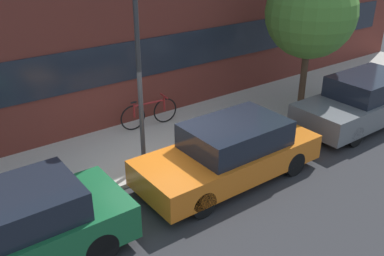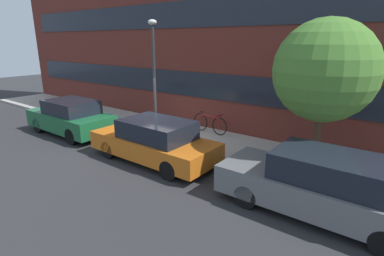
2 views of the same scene
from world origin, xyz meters
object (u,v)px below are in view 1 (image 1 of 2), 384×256
Objects in this scene: parked_car_green at (10,233)px; street_tree at (311,13)px; parked_car_orange at (231,152)px; lamp_post at (138,55)px; bicycle at (149,112)px; parked_car_grey at (364,101)px.

street_tree reaches higher than parked_car_green.
parked_car_green is 4.92m from parked_car_orange.
street_tree is 6.01m from lamp_post.
bicycle is at bearing 54.91° from lamp_post.
parked_car_orange is at bearing -158.81° from street_tree.
lamp_post is (-1.31, -1.87, 2.35)m from bicycle.
parked_car_grey is 7.18m from lamp_post.
bicycle is 5.58m from street_tree.
bicycle is at bearing 160.77° from street_tree.
bicycle is 0.40× the size of lamp_post.
street_tree reaches higher than parked_car_orange.
parked_car_orange is 5.46m from street_tree.
parked_car_orange is 1.02× the size of street_tree.
parked_car_orange is 5.24m from parked_car_grey.
street_tree is (-0.67, 1.77, 2.37)m from parked_car_grey.
parked_car_grey reaches higher than parked_car_green.
lamp_post is (-6.67, 1.54, 2.16)m from parked_car_grey.
lamp_post is at bearing -177.78° from street_tree.
parked_car_grey is 3.03m from street_tree.
parked_car_orange is (4.92, -0.00, -0.04)m from parked_car_green.
lamp_post is at bearing -47.24° from parked_car_orange.
parked_car_grey is 1.02× the size of lamp_post.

